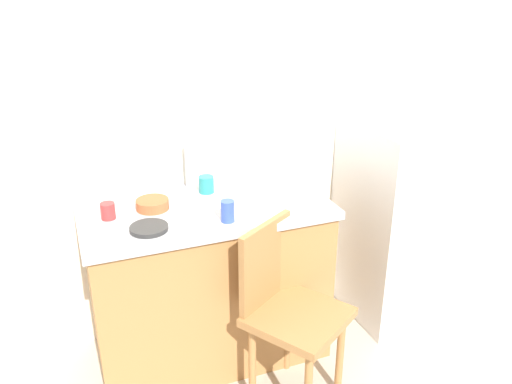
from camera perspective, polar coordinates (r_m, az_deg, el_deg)
back_wall at (r=2.81m, az=-3.11°, el=11.05°), size 4.80×0.10×2.68m
cabinet_base at (r=2.79m, az=-5.25°, el=-9.91°), size 1.16×0.60×0.82m
countertop at (r=2.58m, az=-5.59°, el=-1.81°), size 1.20×0.64×0.04m
faucet at (r=2.75m, az=-7.48°, el=2.79°), size 0.02×0.02×0.24m
refrigerator at (r=3.16m, az=15.14°, el=-2.95°), size 0.54×0.62×1.17m
chair at (r=2.46m, az=3.41°, el=-12.40°), size 0.55×0.55×0.89m
dish_tray at (r=2.70m, az=2.07°, el=0.48°), size 0.28×0.20×0.05m
terracotta_bowl at (r=2.56m, az=-11.20°, el=-1.32°), size 0.16×0.16×0.05m
hotplate at (r=2.36m, az=-11.57°, el=-3.87°), size 0.17×0.17×0.02m
cup_blue at (r=2.38m, az=-3.11°, el=-2.09°), size 0.06×0.06×0.10m
cup_teal at (r=2.70m, az=-5.43°, el=0.83°), size 0.08×0.08×0.09m
cup_red at (r=2.50m, az=-15.81°, el=-2.00°), size 0.07×0.07×0.08m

